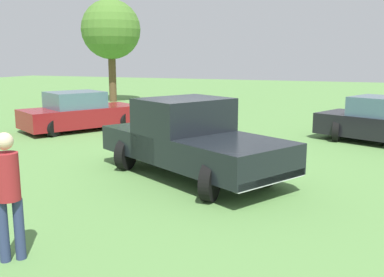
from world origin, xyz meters
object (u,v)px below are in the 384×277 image
(sedan_near, at_px, (80,113))
(person_bystander, at_px, (8,189))
(pickup_truck, at_px, (189,137))
(tree_far_center, at_px, (111,30))

(sedan_near, distance_m, person_bystander, 10.97)
(pickup_truck, distance_m, tree_far_center, 17.90)
(pickup_truck, bearing_deg, sedan_near, 173.29)
(sedan_near, bearing_deg, person_bystander, -119.67)
(person_bystander, bearing_deg, pickup_truck, -53.07)
(pickup_truck, xyz_separation_m, tree_far_center, (-14.00, -10.64, 3.33))
(sedan_near, distance_m, tree_far_center, 11.07)
(person_bystander, bearing_deg, sedan_near, -15.03)
(pickup_truck, relative_size, person_bystander, 2.92)
(tree_far_center, bearing_deg, pickup_truck, 37.22)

